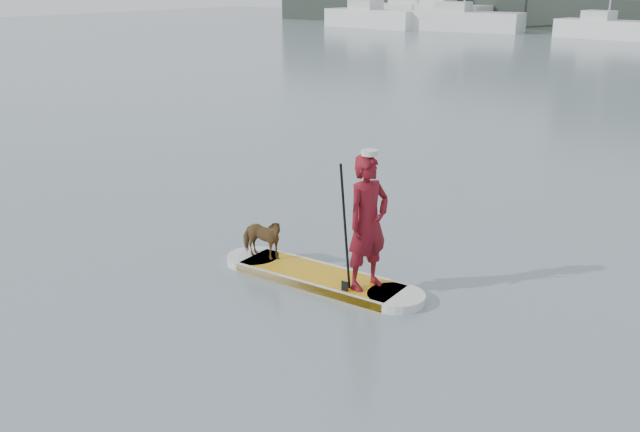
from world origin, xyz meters
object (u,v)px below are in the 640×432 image
Objects in this scene: paddler at (368,223)px; sailboat_c at (606,28)px; paddleboard at (320,277)px; dog at (261,238)px; sailboat_a at (373,17)px; sailboat_b at (463,19)px; motor_yacht_b at (429,3)px.

sailboat_c is (-10.32, 45.29, -0.31)m from paddler.
sailboat_c is (-9.54, 45.33, 0.68)m from paddleboard.
dog is 46.18m from sailboat_c.
sailboat_a is 7.96m from sailboat_b.
sailboat_c is at bearing -9.25° from motor_yacht_b.
sailboat_b reaches higher than motor_yacht_b.
motor_yacht_b is at bearing 62.70° from sailboat_a.
sailboat_b reaches higher than sailboat_a.
dog is at bearing -180.00° from paddleboard.
motor_yacht_b is at bearing 175.07° from sailboat_c.
motor_yacht_b reaches higher than dog.
paddler is 0.18× the size of motor_yacht_b.
dog reaches higher than paddleboard.
sailboat_b is (-19.65, 45.62, 0.50)m from dog.
motor_yacht_b reaches higher than paddleboard.
sailboat_c is at bearing 98.64° from paddleboard.
sailboat_b is 1.36× the size of sailboat_c.
motor_yacht_b is at bearing 42.08° from paddler.
paddler is at bearing -51.64° from sailboat_a.
motor_yacht_b is (-24.71, 49.22, 1.47)m from dog.
paddler is 55.84m from motor_yacht_b.
dog is 52.52m from sailboat_a.
sailboat_b reaches higher than sailboat_c.
paddleboard is 0.31× the size of motor_yacht_b.
paddleboard is 1.26m from paddler.
paddler reaches higher than dog.
sailboat_c is at bearing -7.97° from sailboat_b.
motor_yacht_b is at bearing 137.73° from sailboat_b.
sailboat_b is 1.29× the size of motor_yacht_b.
sailboat_a reaches higher than paddler.
paddleboard is 1.14m from dog.
sailboat_b is (-21.50, 45.51, -0.11)m from paddler.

